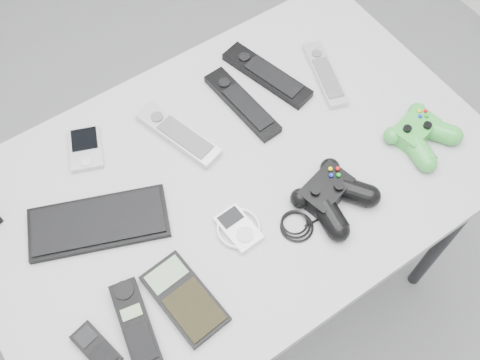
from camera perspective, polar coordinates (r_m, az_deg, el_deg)
floor at (r=1.97m, az=-3.44°, el=-11.53°), size 3.50×3.50×0.00m
desk at (r=1.32m, az=-0.69°, el=-0.99°), size 1.16×0.75×0.78m
pda_keyboard at (r=1.23m, az=-14.18°, el=-4.21°), size 0.32×0.23×0.02m
pda at (r=1.33m, az=-15.42°, el=3.11°), size 0.11×0.13×0.02m
remote_silver_a at (r=1.31m, az=-6.29°, el=4.66°), size 0.12×0.23×0.02m
remote_black_a at (r=1.36m, az=0.22°, el=7.81°), size 0.07×0.24×0.02m
remote_black_b at (r=1.41m, az=2.74°, el=10.66°), size 0.12×0.25×0.02m
remote_silver_b at (r=1.43m, az=8.61°, el=10.62°), size 0.11×0.21×0.02m
mobile_phone at (r=1.14m, az=-14.41°, el=-16.18°), size 0.07×0.11×0.02m
cordless_handset at (r=1.13m, az=-10.58°, el=-14.14°), size 0.09×0.18×0.03m
calculator at (r=1.14m, az=-5.66°, el=-11.85°), size 0.11×0.19×0.02m
mp3_player at (r=1.19m, az=-0.15°, el=-4.91°), size 0.10×0.11×0.02m
controller_black at (r=1.22m, az=9.31°, el=-1.44°), size 0.30×0.22×0.05m
controller_green at (r=1.35m, az=17.84°, el=4.60°), size 0.17×0.18×0.05m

